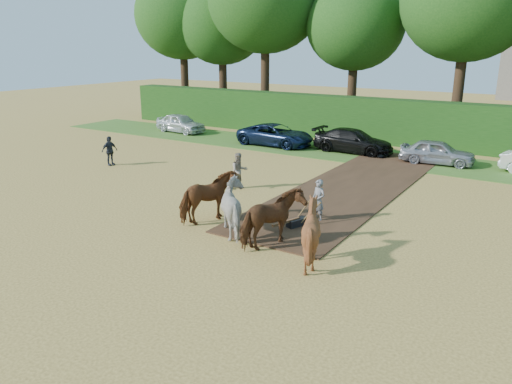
% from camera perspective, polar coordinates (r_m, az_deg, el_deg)
% --- Properties ---
extents(ground, '(120.00, 120.00, 0.00)m').
position_cam_1_polar(ground, '(18.87, -1.18, -3.72)').
color(ground, gold).
rests_on(ground, ground).
extents(earth_strip, '(4.50, 17.00, 0.05)m').
position_cam_1_polar(earth_strip, '(24.16, 11.06, 0.61)').
color(earth_strip, '#472D1C').
rests_on(earth_strip, ground).
extents(grass_verge, '(50.00, 5.00, 0.03)m').
position_cam_1_polar(grass_verge, '(31.05, 13.29, 3.99)').
color(grass_verge, '#38601E').
rests_on(grass_verge, ground).
extents(hedgerow, '(46.00, 1.60, 3.00)m').
position_cam_1_polar(hedgerow, '(35.01, 15.95, 7.67)').
color(hedgerow, '#14380F').
rests_on(hedgerow, ground).
extents(spectator_near, '(0.99, 1.05, 1.72)m').
position_cam_1_polar(spectator_near, '(23.26, -1.94, 2.42)').
color(spectator_near, gray).
rests_on(spectator_near, ground).
extents(spectator_far, '(0.56, 1.02, 1.64)m').
position_cam_1_polar(spectator_far, '(29.02, -16.39, 4.53)').
color(spectator_far, '#23282F').
rests_on(spectator_far, ground).
extents(plough_team, '(6.76, 4.92, 1.95)m').
position_cam_1_polar(plough_team, '(17.11, 0.09, -2.45)').
color(plough_team, brown).
rests_on(plough_team, ground).
extents(parked_cars, '(34.44, 3.29, 1.46)m').
position_cam_1_polar(parked_cars, '(31.13, 13.28, 5.32)').
color(parked_cars, silver).
rests_on(parked_cars, ground).
extents(treeline, '(48.70, 10.60, 14.21)m').
position_cam_1_polar(treeline, '(38.26, 15.80, 19.63)').
color(treeline, '#382616').
rests_on(treeline, ground).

